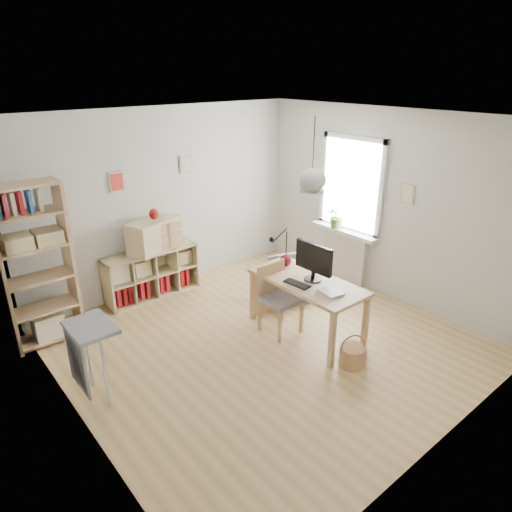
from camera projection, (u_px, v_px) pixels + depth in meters
ground at (265, 343)px, 5.69m from camera, size 4.50×4.50×0.00m
room_shell at (312, 180)px, 5.14m from camera, size 4.50×4.50×4.50m
window_unit at (352, 185)px, 6.84m from camera, size 0.07×1.16×1.46m
radiator at (345, 256)px, 7.26m from camera, size 0.10×0.80×0.80m
windowsill at (345, 231)px, 7.06m from camera, size 0.22×1.20×0.06m
desk at (307, 287)px, 5.66m from camera, size 0.70×1.50×0.75m
cube_shelf at (150, 277)px, 6.77m from camera, size 1.40×0.38×0.72m
tall_bookshelf at (35, 260)px, 5.35m from camera, size 0.80×0.38×2.00m
side_table at (86, 344)px, 4.48m from camera, size 0.40×0.55×0.85m
chair at (278, 294)px, 5.79m from camera, size 0.44×0.44×0.90m
wicker_basket at (352, 355)px, 5.21m from camera, size 0.29×0.29×0.41m
storage_chest at (292, 285)px, 6.72m from camera, size 0.77×0.82×0.63m
monitor at (314, 260)px, 5.53m from camera, size 0.22×0.55×0.47m
keyboard at (297, 284)px, 5.51m from camera, size 0.16×0.36×0.02m
task_lamp at (279, 243)px, 6.00m from camera, size 0.39×0.15×0.42m
yarn_ball at (286, 261)px, 6.00m from camera, size 0.15×0.15×0.15m
paper_tray at (331, 292)px, 5.29m from camera, size 0.24×0.29×0.03m
drawer_chest at (155, 235)px, 6.56m from camera, size 0.88×0.61×0.46m
red_vase at (154, 214)px, 6.46m from camera, size 0.13×0.13×0.16m
potted_plant at (337, 216)px, 7.08m from camera, size 0.38×0.34×0.37m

